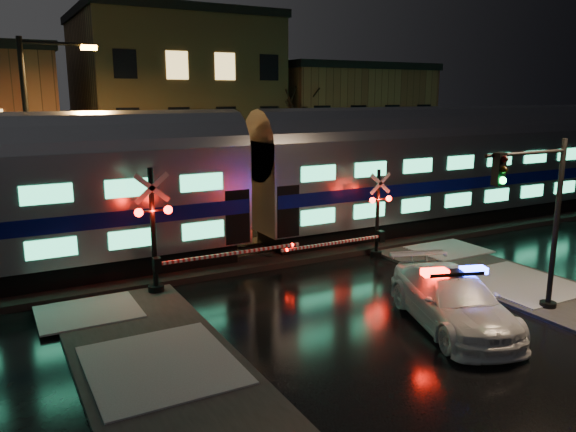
# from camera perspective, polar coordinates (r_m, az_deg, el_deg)

# --- Properties ---
(ground) EXTENTS (120.00, 120.00, 0.00)m
(ground) POSITION_cam_1_polar(r_m,az_deg,el_deg) (19.82, 3.25, -7.61)
(ground) COLOR black
(ground) RESTS_ON ground
(ballast) EXTENTS (90.00, 4.20, 0.24)m
(ballast) POSITION_cam_1_polar(r_m,az_deg,el_deg) (23.96, -3.06, -3.77)
(ballast) COLOR black
(ballast) RESTS_ON ground
(sidewalk_left) EXTENTS (4.00, 20.00, 0.12)m
(sidewalk_left) POSITION_cam_1_polar(r_m,az_deg,el_deg) (12.33, -8.62, -20.60)
(sidewalk_left) COLOR #2D2D2D
(sidewalk_left) RESTS_ON ground
(building_mid) EXTENTS (12.00, 11.00, 11.50)m
(building_mid) POSITION_cam_1_polar(r_m,az_deg,el_deg) (40.12, -11.52, 10.60)
(building_mid) COLOR brown
(building_mid) RESTS_ON ground
(building_right) EXTENTS (12.00, 10.00, 8.50)m
(building_right) POSITION_cam_1_polar(r_m,az_deg,el_deg) (45.33, 4.84, 9.06)
(building_right) COLOR brown
(building_right) RESTS_ON ground
(train) EXTENTS (51.00, 3.12, 5.92)m
(train) POSITION_cam_1_polar(r_m,az_deg,el_deg) (23.08, -4.19, 3.89)
(train) COLOR black
(train) RESTS_ON ballast
(police_car) EXTENTS (3.89, 5.99, 1.79)m
(police_car) POSITION_cam_1_polar(r_m,az_deg,el_deg) (17.35, 16.37, -8.17)
(police_car) COLOR white
(police_car) RESTS_ON ground
(crossing_signal_right) EXTENTS (5.27, 0.63, 3.73)m
(crossing_signal_right) POSITION_cam_1_polar(r_m,az_deg,el_deg) (23.34, 8.49, -0.74)
(crossing_signal_right) COLOR black
(crossing_signal_right) RESTS_ON ground
(crossing_signal_left) EXTENTS (6.18, 0.67, 4.38)m
(crossing_signal_left) POSITION_cam_1_polar(r_m,az_deg,el_deg) (19.46, -12.41, -2.66)
(crossing_signal_left) COLOR black
(crossing_signal_left) RESTS_ON ground
(traffic_light) EXTENTS (3.52, 0.66, 5.44)m
(traffic_light) POSITION_cam_1_polar(r_m,az_deg,el_deg) (18.45, 24.14, -0.83)
(traffic_light) COLOR black
(traffic_light) RESTS_ON ground
(streetlight) EXTENTS (2.99, 0.31, 8.93)m
(streetlight) POSITION_cam_1_polar(r_m,az_deg,el_deg) (24.94, -24.18, 7.56)
(streetlight) COLOR black
(streetlight) RESTS_ON ground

